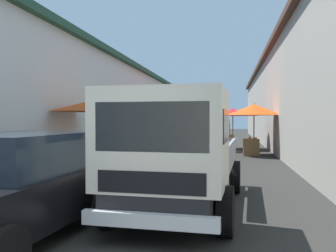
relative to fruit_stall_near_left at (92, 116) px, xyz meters
name	(u,v)px	position (x,y,z in m)	size (l,w,h in m)	color
ground	(195,156)	(5.48, -2.64, -1.76)	(90.00, 90.00, 0.00)	#282826
building_left_whitewash	(68,107)	(7.73, 4.43, 0.57)	(49.80, 7.50, 4.64)	silver
fruit_stall_near_left	(92,116)	(0.00, 0.00, 0.00)	(2.57, 2.57, 2.29)	#9E9EA3
fruit_stall_near_right	(254,114)	(6.17, -5.24, 0.14)	(2.53, 2.53, 2.40)	#9E9EA3
fruit_stall_mid_lane	(172,121)	(9.70, -0.92, -0.22)	(2.30, 2.30, 2.16)	#9E9EA3
fruit_stall_far_right	(232,116)	(9.44, -4.30, 0.06)	(2.78, 2.78, 2.29)	#9E9EA3
hatchback_car	(18,183)	(-5.86, -1.24, -1.02)	(4.03, 2.16, 1.45)	black
delivery_truck	(175,156)	(-4.71, -3.30, -0.72)	(5.01, 2.17, 2.08)	black
vendor_by_crates	(128,138)	(2.67, -0.36, -0.81)	(0.47, 0.50, 1.64)	#665B4C
vendor_in_shade	(227,132)	(7.65, -4.05, -0.78)	(0.66, 0.27, 1.69)	#665B4C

